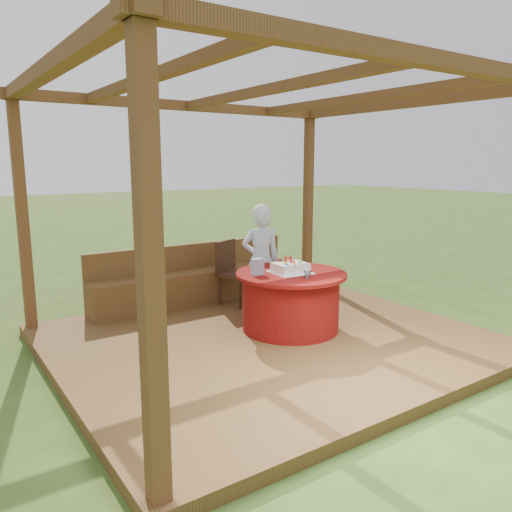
{
  "coord_description": "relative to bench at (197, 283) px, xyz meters",
  "views": [
    {
      "loc": [
        -3.12,
        -4.33,
        2.04
      ],
      "look_at": [
        0.0,
        0.25,
        1.0
      ],
      "focal_mm": 35.0,
      "sensor_mm": 36.0,
      "label": 1
    }
  ],
  "objects": [
    {
      "name": "chair",
      "position": [
        0.37,
        -0.35,
        0.22
      ],
      "size": [
        0.55,
        0.55,
        0.87
      ],
      "color": "#371F11",
      "rests_on": "deck"
    },
    {
      "name": "elderly_woman",
      "position": [
        0.51,
        -0.83,
        0.44
      ],
      "size": [
        0.58,
        0.49,
        1.4
      ],
      "color": "#AAD2FC",
      "rests_on": "deck"
    },
    {
      "name": "drinking_glass",
      "position": [
        0.33,
        -1.97,
        0.45
      ],
      "size": [
        0.09,
        0.09,
        0.08
      ],
      "primitive_type": "imported",
      "rotation": [
        0.0,
        0.0,
        0.07
      ],
      "color": "white",
      "rests_on": "table"
    },
    {
      "name": "pergola",
      "position": [
        0.0,
        -1.72,
        2.02
      ],
      "size": [
        4.5,
        4.0,
        2.72
      ],
      "color": "brown",
      "rests_on": "deck"
    },
    {
      "name": "birthday_cake",
      "position": [
        0.35,
        -1.65,
        0.47
      ],
      "size": [
        0.45,
        0.45,
        0.19
      ],
      "color": "white",
      "rests_on": "table"
    },
    {
      "name": "deck",
      "position": [
        0.0,
        -1.72,
        -0.32
      ],
      "size": [
        4.5,
        4.0,
        0.12
      ],
      "primitive_type": "cube",
      "color": "brown",
      "rests_on": "ground"
    },
    {
      "name": "gift_bag",
      "position": [
        -0.03,
        -1.54,
        0.51
      ],
      "size": [
        0.13,
        0.09,
        0.19
      ],
      "primitive_type": "cube",
      "rotation": [
        0.0,
        0.0,
        -0.05
      ],
      "color": "#BF7BA2",
      "rests_on": "table"
    },
    {
      "name": "ground",
      "position": [
        0.0,
        -1.72,
        -0.38
      ],
      "size": [
        60.0,
        60.0,
        0.0
      ],
      "primitive_type": "plane",
      "color": "#2F4A18",
      "rests_on": "ground"
    },
    {
      "name": "table",
      "position": [
        0.36,
        -1.66,
        0.08
      ],
      "size": [
        1.27,
        1.27,
        0.68
      ],
      "color": "maroon",
      "rests_on": "deck"
    },
    {
      "name": "bench",
      "position": [
        0.0,
        0.0,
        0.0
      ],
      "size": [
        3.0,
        0.42,
        0.8
      ],
      "color": "brown",
      "rests_on": "deck"
    }
  ]
}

